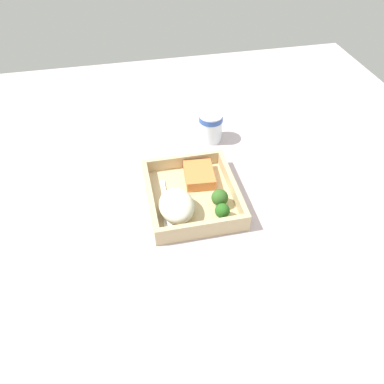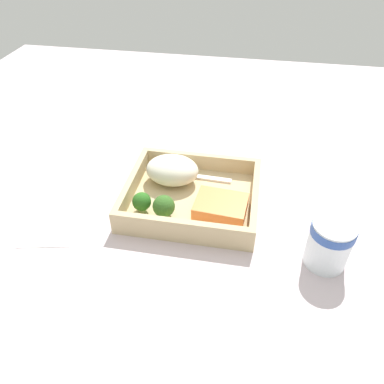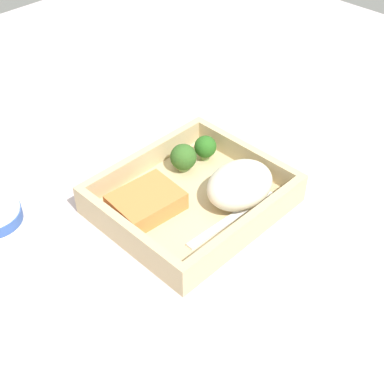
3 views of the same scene
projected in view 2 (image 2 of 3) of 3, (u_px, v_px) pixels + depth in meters
ground_plane at (192, 207)px, 72.73cm from camera, size 160.00×160.00×2.00cm
takeout_tray at (192, 200)px, 71.71cm from camera, size 24.65×21.31×1.20cm
tray_rim at (192, 191)px, 70.25cm from camera, size 24.65×21.31×3.42cm
salmon_fillet at (221, 207)px, 67.32cm from camera, size 9.74×7.95×2.72cm
mashed_potatoes at (172, 170)px, 73.77cm from camera, size 10.41×8.07×5.41cm
broccoli_floret_1 at (164, 206)px, 66.05cm from camera, size 3.99×3.99×4.34cm
broccoli_floret_2 at (142, 202)px, 67.05cm from camera, size 3.42×3.42×4.04cm
fork at (188, 175)px, 76.57cm from camera, size 15.86×2.39×0.44cm
paper_cup at (330, 242)px, 57.93cm from camera, size 6.82×6.82×8.29cm
receipt_slip at (51, 222)px, 67.76cm from camera, size 11.47×13.74×0.24cm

